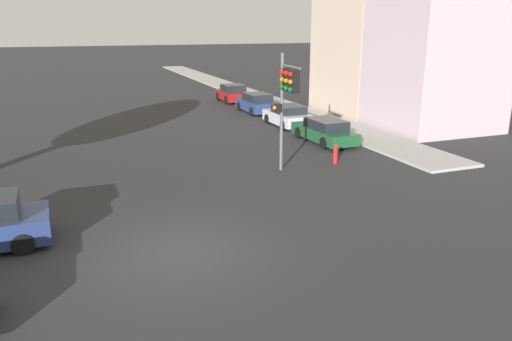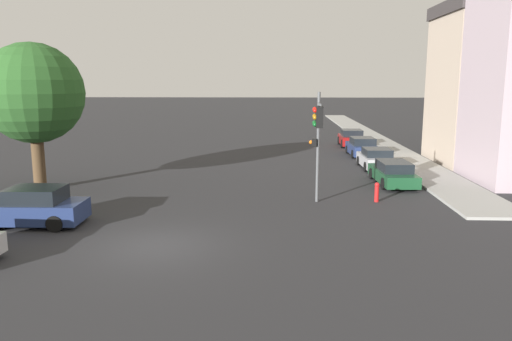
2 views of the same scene
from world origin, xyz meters
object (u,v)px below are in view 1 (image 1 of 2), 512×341
object	(u,v)px
traffic_signal	(287,89)
parked_car_1	(288,116)
parked_car_2	(257,103)
parked_car_3	(233,94)
parked_car_0	(325,131)
fire_hydrant	(335,153)

from	to	relation	value
traffic_signal	parked_car_1	xyz separation A→B (m)	(4.60, 9.77, -3.02)
parked_car_1	parked_car_2	world-z (taller)	parked_car_2
parked_car_1	parked_car_3	bearing A→B (deg)	-1.58
traffic_signal	parked_car_1	world-z (taller)	traffic_signal
parked_car_0	parked_car_3	xyz separation A→B (m)	(0.08, 15.98, 0.07)
fire_hydrant	parked_car_2	bearing A→B (deg)	83.16
parked_car_1	parked_car_3	xyz separation A→B (m)	(0.03, 11.05, 0.06)
parked_car_3	fire_hydrant	xyz separation A→B (m)	(-1.76, -20.08, -0.20)
traffic_signal	parked_car_3	bearing A→B (deg)	-99.51
parked_car_1	parked_car_3	world-z (taller)	parked_car_3
parked_car_1	parked_car_2	xyz separation A→B (m)	(0.01, 5.48, 0.03)
parked_car_3	fire_hydrant	bearing A→B (deg)	175.43
parked_car_0	traffic_signal	bearing A→B (deg)	134.87
parked_car_0	parked_car_1	world-z (taller)	parked_car_1
traffic_signal	parked_car_2	distance (m)	16.21
parked_car_1	fire_hydrant	distance (m)	9.20
parked_car_2	fire_hydrant	xyz separation A→B (m)	(-1.74, -14.51, -0.17)
parked_car_2	parked_car_3	xyz separation A→B (m)	(0.02, 5.57, 0.03)
traffic_signal	fire_hydrant	world-z (taller)	traffic_signal
fire_hydrant	parked_car_1	bearing A→B (deg)	79.14
parked_car_1	fire_hydrant	world-z (taller)	parked_car_1
parked_car_1	parked_car_0	bearing A→B (deg)	177.86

